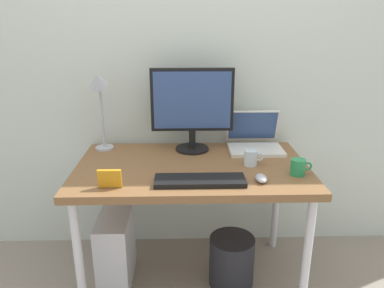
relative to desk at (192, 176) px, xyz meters
name	(u,v)px	position (x,y,z in m)	size (l,w,h in m)	color
ground_plane	(192,277)	(0.00, 0.00, -0.67)	(6.00, 6.00, 0.00)	gray
back_wall	(190,52)	(0.00, 0.43, 0.63)	(4.40, 0.04, 2.60)	silver
desk	(192,176)	(0.00, 0.00, 0.00)	(1.26, 0.75, 0.73)	brown
monitor	(192,105)	(0.01, 0.24, 0.34)	(0.48, 0.20, 0.49)	black
laptop	(254,139)	(0.39, 0.26, 0.12)	(0.32, 0.28, 0.22)	silver
desk_lamp	(99,93)	(-0.53, 0.24, 0.42)	(0.11, 0.16, 0.49)	#B2B2B7
keyboard	(200,181)	(0.03, -0.23, 0.08)	(0.44, 0.14, 0.02)	black
mouse	(261,178)	(0.33, -0.23, 0.08)	(0.06, 0.09, 0.03)	#B2B2B7
coffee_mug	(298,167)	(0.54, -0.15, 0.11)	(0.11, 0.08, 0.08)	#268C4C
glass_cup	(251,158)	(0.32, -0.01, 0.11)	(0.11, 0.07, 0.09)	silver
photo_frame	(110,179)	(-0.39, -0.28, 0.11)	(0.11, 0.02, 0.09)	orange
computer_tower	(116,249)	(-0.45, 0.00, -0.46)	(0.18, 0.36, 0.42)	silver
wastebasket	(232,261)	(0.23, -0.05, -0.52)	(0.26, 0.26, 0.30)	#232328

